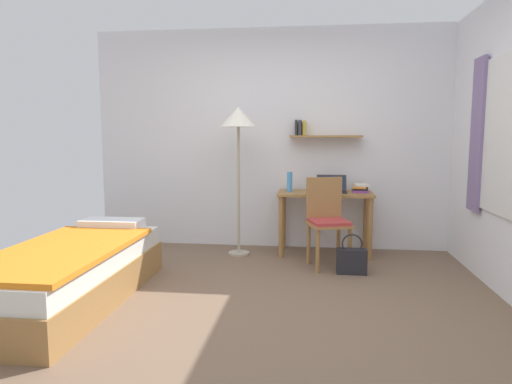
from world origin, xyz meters
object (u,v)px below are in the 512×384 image
object	(u,v)px
book_stack	(360,188)
laptop	(331,188)
desk_chair	(327,218)
water_bottle	(290,182)
desk	(325,204)
handbag	(352,260)
standing_lamp	(238,125)
bed	(71,273)

from	to	relation	value
book_stack	laptop	bearing A→B (deg)	-174.78
laptop	desk_chair	bearing A→B (deg)	-96.83
water_bottle	desk	bearing A→B (deg)	2.31
handbag	standing_lamp	bearing A→B (deg)	153.66
laptop	water_bottle	size ratio (longest dim) A/B	1.50
handbag	water_bottle	bearing A→B (deg)	131.91
standing_lamp	handbag	bearing A→B (deg)	-26.34
desk_chair	standing_lamp	distance (m)	1.41
standing_lamp	book_stack	size ratio (longest dim) A/B	6.72
bed	desk_chair	distance (m)	2.48
water_bottle	desk_chair	bearing A→B (deg)	-48.49
desk_chair	water_bottle	xyz separation A→B (m)	(-0.41, 0.47, 0.32)
water_bottle	book_stack	world-z (taller)	water_bottle
bed	laptop	size ratio (longest dim) A/B	5.97
bed	book_stack	xyz separation A→B (m)	(2.46, 1.83, 0.52)
water_bottle	book_stack	size ratio (longest dim) A/B	0.91
standing_lamp	laptop	size ratio (longest dim) A/B	4.89
laptop	handbag	world-z (taller)	laptop
desk	book_stack	size ratio (longest dim) A/B	4.28
bed	desk	bearing A→B (deg)	40.87
desk_chair	laptop	size ratio (longest dim) A/B	2.69
desk	water_bottle	xyz separation A→B (m)	(-0.40, -0.02, 0.25)
desk_chair	laptop	bearing A→B (deg)	83.17
desk_chair	book_stack	xyz separation A→B (m)	(0.38, 0.52, 0.26)
desk_chair	water_bottle	size ratio (longest dim) A/B	4.05
desk_chair	standing_lamp	size ratio (longest dim) A/B	0.55
bed	laptop	world-z (taller)	laptop
water_bottle	book_stack	distance (m)	0.80
water_bottle	handbag	xyz separation A→B (m)	(0.65, -0.72, -0.69)
water_bottle	laptop	bearing A→B (deg)	2.87
desk	standing_lamp	world-z (taller)	standing_lamp
bed	standing_lamp	xyz separation A→B (m)	(1.10, 1.66, 1.22)
desk_chair	handbag	size ratio (longest dim) A/B	2.30
desk	water_bottle	size ratio (longest dim) A/B	4.69
laptop	book_stack	bearing A→B (deg)	5.22
bed	laptop	bearing A→B (deg)	40.04
standing_lamp	water_bottle	size ratio (longest dim) A/B	7.36
bed	book_stack	size ratio (longest dim) A/B	8.21
desk_chair	book_stack	size ratio (longest dim) A/B	3.70
laptop	bed	bearing A→B (deg)	-139.96
laptop	book_stack	xyz separation A→B (m)	(0.32, 0.03, -0.00)
water_bottle	handbag	distance (m)	1.19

